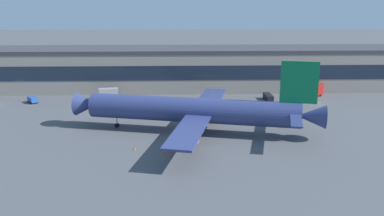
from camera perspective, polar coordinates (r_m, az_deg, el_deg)
The scene contains 13 objects.
ground_plane at distance 102.03m, azimuth -1.31°, elevation -3.72°, with size 600.00×600.00×0.00m, color #4C4F54.
terminal_building at distance 150.00m, azimuth -1.51°, elevation 5.26°, with size 187.89×18.03×14.44m.
airliner at distance 102.93m, azimuth 0.56°, elevation -0.32°, with size 60.53×51.88×18.13m.
baggage_tug at distance 140.55m, azimuth -20.37°, elevation 1.06°, with size 3.80×4.06×1.85m.
belt_loader at distance 137.18m, azimuth 10.06°, elevation 1.49°, with size 2.33×6.48×1.95m.
follow_me_car at distance 137.24m, azimuth 15.23°, elevation 1.17°, with size 4.79×3.58×1.85m.
pushback_tractor at distance 135.78m, azimuth 2.10°, elevation 1.53°, with size 4.56×5.46×1.75m.
catering_truck at distance 145.13m, azimuth 15.74°, elevation 2.36°, with size 7.57×5.73×4.15m.
stair_truck at distance 138.58m, azimuth -11.07°, elevation 1.93°, with size 6.38×3.65×3.55m.
traffic_cone_0 at distance 91.04m, azimuth -4.09°, elevation -5.89°, with size 0.58×0.58×0.72m, color #F2590C.
traffic_cone_1 at distance 94.02m, azimuth -7.61°, elevation -5.35°, with size 0.45×0.45×0.56m, color #F2590C.
traffic_cone_2 at distance 97.35m, azimuth -1.95°, elevation -4.44°, with size 0.57×0.57×0.72m, color #F2590C.
traffic_cone_3 at distance 90.22m, azimuth -2.98°, elevation -6.08°, with size 0.56×0.56×0.70m, color #F2590C.
Camera 1 is at (-0.68, -96.55, 32.97)m, focal length 40.22 mm.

